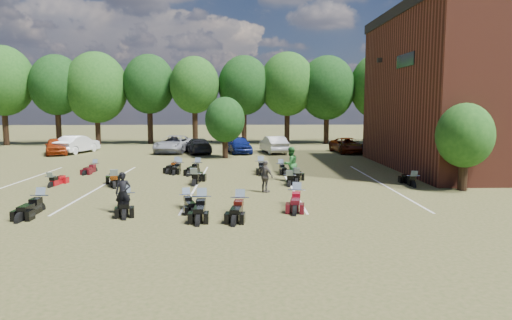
{
  "coord_description": "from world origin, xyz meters",
  "views": [
    {
      "loc": [
        -0.49,
        -21.33,
        4.22
      ],
      "look_at": [
        0.19,
        4.0,
        1.2
      ],
      "focal_mm": 32.0,
      "sensor_mm": 36.0,
      "label": 1
    }
  ],
  "objects_px": {
    "car_0": "(56,146)",
    "motorcycle_3": "(126,209)",
    "motorcycle_14": "(95,172)",
    "person_black": "(123,193)",
    "motorcycle_7": "(51,187)",
    "person_grey": "(265,176)",
    "car_4": "(239,145)",
    "person_green": "(291,164)"
  },
  "relations": [
    {
      "from": "person_black",
      "to": "motorcycle_3",
      "type": "relative_size",
      "value": 0.69
    },
    {
      "from": "car_0",
      "to": "motorcycle_7",
      "type": "xyz_separation_m",
      "value": [
        6.27,
        -16.24,
        -0.73
      ]
    },
    {
      "from": "motorcycle_7",
      "to": "motorcycle_14",
      "type": "distance_m",
      "value": 5.61
    },
    {
      "from": "motorcycle_7",
      "to": "person_grey",
      "type": "bearing_deg",
      "value": 175.82
    },
    {
      "from": "person_black",
      "to": "person_green",
      "type": "xyz_separation_m",
      "value": [
        7.37,
        7.61,
        0.15
      ]
    },
    {
      "from": "motorcycle_7",
      "to": "motorcycle_14",
      "type": "xyz_separation_m",
      "value": [
        0.46,
        5.59,
        0.0
      ]
    },
    {
      "from": "car_0",
      "to": "person_grey",
      "type": "xyz_separation_m",
      "value": [
        17.39,
        -17.96,
        0.06
      ]
    },
    {
      "from": "person_black",
      "to": "motorcycle_14",
      "type": "distance_m",
      "value": 12.59
    },
    {
      "from": "person_grey",
      "to": "motorcycle_14",
      "type": "distance_m",
      "value": 12.95
    },
    {
      "from": "car_4",
      "to": "motorcycle_14",
      "type": "xyz_separation_m",
      "value": [
        -9.18,
        -11.27,
        -0.76
      ]
    },
    {
      "from": "car_0",
      "to": "person_black",
      "type": "height_order",
      "value": "person_black"
    },
    {
      "from": "person_black",
      "to": "motorcycle_7",
      "type": "xyz_separation_m",
      "value": [
        -5.32,
        5.99,
        -0.82
      ]
    },
    {
      "from": "person_green",
      "to": "person_black",
      "type": "bearing_deg",
      "value": 12.99
    },
    {
      "from": "motorcycle_14",
      "to": "motorcycle_7",
      "type": "bearing_deg",
      "value": -88.45
    },
    {
      "from": "motorcycle_14",
      "to": "car_0",
      "type": "bearing_deg",
      "value": 128.58
    },
    {
      "from": "person_black",
      "to": "motorcycle_14",
      "type": "height_order",
      "value": "person_black"
    },
    {
      "from": "car_0",
      "to": "motorcycle_3",
      "type": "height_order",
      "value": "car_0"
    },
    {
      "from": "person_black",
      "to": "person_grey",
      "type": "xyz_separation_m",
      "value": [
        5.8,
        4.27,
        -0.03
      ]
    },
    {
      "from": "motorcycle_3",
      "to": "motorcycle_14",
      "type": "xyz_separation_m",
      "value": [
        -4.74,
        10.74,
        0.0
      ]
    },
    {
      "from": "car_4",
      "to": "motorcycle_3",
      "type": "height_order",
      "value": "car_4"
    },
    {
      "from": "motorcycle_7",
      "to": "motorcycle_14",
      "type": "height_order",
      "value": "same"
    },
    {
      "from": "motorcycle_14",
      "to": "car_4",
      "type": "bearing_deg",
      "value": 57.1
    },
    {
      "from": "person_green",
      "to": "motorcycle_7",
      "type": "xyz_separation_m",
      "value": [
        -12.69,
        -1.62,
        -0.97
      ]
    },
    {
      "from": "motorcycle_3",
      "to": "person_black",
      "type": "bearing_deg",
      "value": -94.05
    },
    {
      "from": "person_green",
      "to": "motorcycle_7",
      "type": "bearing_deg",
      "value": -25.67
    },
    {
      "from": "person_grey",
      "to": "motorcycle_7",
      "type": "xyz_separation_m",
      "value": [
        -11.12,
        1.72,
        -0.79
      ]
    },
    {
      "from": "car_0",
      "to": "person_black",
      "type": "distance_m",
      "value": 25.07
    },
    {
      "from": "person_black",
      "to": "person_grey",
      "type": "distance_m",
      "value": 7.2
    },
    {
      "from": "car_4",
      "to": "person_black",
      "type": "distance_m",
      "value": 23.26
    },
    {
      "from": "person_black",
      "to": "motorcycle_7",
      "type": "relative_size",
      "value": 0.82
    },
    {
      "from": "person_green",
      "to": "motorcycle_3",
      "type": "relative_size",
      "value": 0.81
    },
    {
      "from": "car_4",
      "to": "person_black",
      "type": "height_order",
      "value": "person_black"
    },
    {
      "from": "car_4",
      "to": "person_black",
      "type": "xyz_separation_m",
      "value": [
        -4.32,
        -22.86,
        0.07
      ]
    },
    {
      "from": "person_black",
      "to": "person_grey",
      "type": "height_order",
      "value": "person_black"
    },
    {
      "from": "car_4",
      "to": "car_0",
      "type": "bearing_deg",
      "value": 170.99
    },
    {
      "from": "person_black",
      "to": "motorcycle_3",
      "type": "height_order",
      "value": "person_black"
    },
    {
      "from": "motorcycle_7",
      "to": "person_black",
      "type": "bearing_deg",
      "value": 136.22
    },
    {
      "from": "motorcycle_14",
      "to": "motorcycle_3",
      "type": "bearing_deg",
      "value": -59.91
    },
    {
      "from": "car_4",
      "to": "motorcycle_14",
      "type": "relative_size",
      "value": 2.23
    },
    {
      "from": "person_black",
      "to": "motorcycle_7",
      "type": "bearing_deg",
      "value": 125.11
    },
    {
      "from": "person_green",
      "to": "person_grey",
      "type": "bearing_deg",
      "value": 31.89
    },
    {
      "from": "motorcycle_7",
      "to": "motorcycle_14",
      "type": "bearing_deg",
      "value": -90.1
    }
  ]
}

